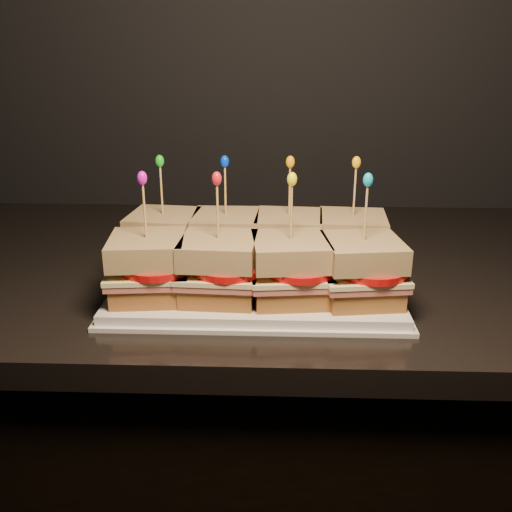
{
  "coord_description": "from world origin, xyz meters",
  "views": [
    {
      "loc": [
        0.56,
        0.82,
        1.19
      ],
      "look_at": [
        0.53,
        1.54,
        0.92
      ],
      "focal_mm": 40.0,
      "sensor_mm": 36.0,
      "label": 1
    }
  ],
  "objects": [
    {
      "name": "sandwich_0_pick",
      "position": [
        0.4,
        1.59,
        0.99
      ],
      "size": [
        0.0,
        0.0,
        0.09
      ],
      "primitive_type": "cylinder",
      "color": "tan",
      "rests_on": "sandwich_0_bread_top"
    },
    {
      "name": "sandwich_5_ham",
      "position": [
        0.49,
        1.49,
        0.91
      ],
      "size": [
        0.1,
        0.1,
        0.01
      ],
      "primitive_type": "cube",
      "rotation": [
        0.0,
        0.0,
        -0.05
      ],
      "color": "#C05F50",
      "rests_on": "sandwich_5_bread_bot"
    },
    {
      "name": "sandwich_2_bread_bot",
      "position": [
        0.58,
        1.59,
        0.9
      ],
      "size": [
        0.1,
        0.1,
        0.03
      ],
      "primitive_type": "cube",
      "rotation": [
        0.0,
        0.0,
        -0.06
      ],
      "color": "brown",
      "rests_on": "platter"
    },
    {
      "name": "sandwich_1_frill",
      "position": [
        0.49,
        1.59,
        1.04
      ],
      "size": [
        0.01,
        0.01,
        0.02
      ],
      "primitive_type": "ellipsoid",
      "color": "#0331D4",
      "rests_on": "sandwich_1_pick"
    },
    {
      "name": "sandwich_6_bread_top",
      "position": [
        0.58,
        1.49,
        0.95
      ],
      "size": [
        0.1,
        0.1,
        0.03
      ],
      "primitive_type": "cube",
      "rotation": [
        0.0,
        0.0,
        0.11
      ],
      "color": "brown",
      "rests_on": "sandwich_6_tomato"
    },
    {
      "name": "sandwich_2_bread_top",
      "position": [
        0.58,
        1.59,
        0.95
      ],
      "size": [
        0.1,
        0.1,
        0.03
      ],
      "primitive_type": "cube",
      "rotation": [
        0.0,
        0.0,
        -0.06
      ],
      "color": "brown",
      "rests_on": "sandwich_2_tomato"
    },
    {
      "name": "sandwich_5_cheese",
      "position": [
        0.49,
        1.49,
        0.92
      ],
      "size": [
        0.11,
        0.1,
        0.01
      ],
      "primitive_type": "cube",
      "rotation": [
        0.0,
        0.0,
        -0.05
      ],
      "color": "beige",
      "rests_on": "sandwich_5_ham"
    },
    {
      "name": "sandwich_2_tomato",
      "position": [
        0.59,
        1.59,
        0.93
      ],
      "size": [
        0.09,
        0.09,
        0.01
      ],
      "primitive_type": "cylinder",
      "color": "red",
      "rests_on": "sandwich_2_cheese"
    },
    {
      "name": "sandwich_0_cheese",
      "position": [
        0.4,
        1.59,
        0.92
      ],
      "size": [
        0.11,
        0.11,
        0.01
      ],
      "primitive_type": "cube",
      "rotation": [
        0.0,
        0.0,
        -0.1
      ],
      "color": "beige",
      "rests_on": "sandwich_0_ham"
    },
    {
      "name": "sandwich_6_frill",
      "position": [
        0.58,
        1.49,
        1.04
      ],
      "size": [
        0.01,
        0.01,
        0.02
      ],
      "primitive_type": "ellipsoid",
      "color": "#FCED0F",
      "rests_on": "sandwich_6_pick"
    },
    {
      "name": "sandwich_3_tomato",
      "position": [
        0.68,
        1.59,
        0.93
      ],
      "size": [
        0.09,
        0.09,
        0.01
      ],
      "primitive_type": "cylinder",
      "color": "red",
      "rests_on": "sandwich_3_cheese"
    },
    {
      "name": "sandwich_5_bread_bot",
      "position": [
        0.49,
        1.49,
        0.9
      ],
      "size": [
        0.09,
        0.09,
        0.03
      ],
      "primitive_type": "cube",
      "rotation": [
        0.0,
        0.0,
        -0.05
      ],
      "color": "brown",
      "rests_on": "platter"
    },
    {
      "name": "sandwich_2_cheese",
      "position": [
        0.58,
        1.59,
        0.92
      ],
      "size": [
        0.11,
        0.1,
        0.01
      ],
      "primitive_type": "cube",
      "rotation": [
        0.0,
        0.0,
        -0.06
      ],
      "color": "beige",
      "rests_on": "sandwich_2_ham"
    },
    {
      "name": "sandwich_1_ham",
      "position": [
        0.49,
        1.59,
        0.91
      ],
      "size": [
        0.1,
        0.1,
        0.01
      ],
      "primitive_type": "cube",
      "rotation": [
        0.0,
        0.0,
        0.0
      ],
      "color": "#C05F50",
      "rests_on": "sandwich_1_bread_bot"
    },
    {
      "name": "sandwich_3_ham",
      "position": [
        0.66,
        1.59,
        0.91
      ],
      "size": [
        0.11,
        0.1,
        0.01
      ],
      "primitive_type": "cube",
      "rotation": [
        0.0,
        0.0,
        -0.07
      ],
      "color": "#C05F50",
      "rests_on": "sandwich_3_bread_bot"
    },
    {
      "name": "granite_slab",
      "position": [
        0.19,
        1.68,
        0.85
      ],
      "size": [
        2.52,
        0.66,
        0.04
      ],
      "primitive_type": "cube",
      "color": "black",
      "rests_on": "cabinet"
    },
    {
      "name": "sandwich_6_ham",
      "position": [
        0.58,
        1.49,
        0.91
      ],
      "size": [
        0.11,
        0.11,
        0.01
      ],
      "primitive_type": "cube",
      "rotation": [
        0.0,
        0.0,
        0.11
      ],
      "color": "#C05F50",
      "rests_on": "sandwich_6_bread_bot"
    },
    {
      "name": "sandwich_7_bread_top",
      "position": [
        0.66,
        1.49,
        0.95
      ],
      "size": [
        0.1,
        0.1,
        0.03
      ],
      "primitive_type": "cube",
      "rotation": [
        0.0,
        0.0,
        0.13
      ],
      "color": "brown",
      "rests_on": "sandwich_7_tomato"
    },
    {
      "name": "sandwich_0_frill",
      "position": [
        0.4,
        1.59,
        1.04
      ],
      "size": [
        0.01,
        0.01,
        0.02
      ],
      "primitive_type": "ellipsoid",
      "color": "#17B516",
      "rests_on": "sandwich_0_pick"
    },
    {
      "name": "sandwich_5_tomato",
      "position": [
        0.5,
        1.48,
        0.93
      ],
      "size": [
        0.09,
        0.09,
        0.01
      ],
      "primitive_type": "cylinder",
      "color": "red",
      "rests_on": "sandwich_5_cheese"
    },
    {
      "name": "sandwich_4_cheese",
      "position": [
        0.4,
        1.49,
        0.92
      ],
      "size": [
        0.11,
        0.11,
        0.01
      ],
      "primitive_type": "cube",
      "rotation": [
        0.0,
        0.0,
        0.1
      ],
      "color": "beige",
      "rests_on": "sandwich_4_ham"
    },
    {
      "name": "sandwich_4_ham",
      "position": [
        0.4,
        1.49,
        0.91
      ],
      "size": [
        0.11,
        0.11,
        0.01
      ],
      "primitive_type": "cube",
      "rotation": [
        0.0,
        0.0,
        0.1
      ],
      "color": "#C05F50",
      "rests_on": "sandwich_4_bread_bot"
    },
    {
      "name": "sandwich_7_tomato",
      "position": [
        0.68,
        1.48,
        0.93
      ],
      "size": [
        0.09,
        0.09,
        0.01
      ],
      "primitive_type": "cylinder",
      "color": "red",
      "rests_on": "sandwich_7_cheese"
    },
    {
      "name": "sandwich_4_bread_top",
      "position": [
        0.4,
        1.49,
        0.95
      ],
      "size": [
        0.1,
        0.1,
        0.03
      ],
      "primitive_type": "cube",
      "rotation": [
        0.0,
        0.0,
        0.1
      ],
      "color": "brown",
      "rests_on": "sandwich_4_tomato"
    },
    {
      "name": "sandwich_7_frill",
      "position": [
        0.66,
        1.49,
        1.04
      ],
      "size": [
        0.01,
        0.01,
        0.02
      ],
      "primitive_type": "ellipsoid",
      "color": "#0AA7CB",
      "rests_on": "sandwich_7_pick"
    },
    {
      "name": "sandwich_2_pick",
      "position": [
        0.58,
        1.59,
        0.99
      ],
      "size": [
        0.0,
        0.0,
        0.09
      ],
      "primitive_type": "cylinder",
      "color": "tan",
      "rests_on": "sandwich_2_bread_top"
    },
    {
      "name": "sandwich_6_tomato",
      "position": [
        0.59,
        1.48,
        0.93
      ],
      "size": [
        0.09,
        0.09,
        0.01
      ],
      "primitive_type": "cylinder",
      "color": "red",
      "rests_on": "sandwich_6_cheese"
    },
    {
      "name": "sandwich_1_tomato",
      "position": [
        0.5,
        1.59,
        0.93
      ],
      "size": [
        0.09,
        0.09,
        0.01
      ],
      "primitive_type": "cylinder",
      "color": "red",
      "rests_on": "sandwich_1_cheese"
    },
    {
      "name": "sandwich_0_bread_top",
      "position": [
        0.4,
        1.59,
        0.95
      ],
      "size": [
        0.1,
        0.1,
        0.03
      ],
      "primitive_type": "cube",
      "rotation": [
        0.0,
        0.0,
        -0.1
      ],
      "color": "brown",
      "rests_on": "sandwich_0_tomato"
    },
    {
      "name": "sandwich_4_frill",
      "position": [
        0.4,
        1.49,
        1.04
      ],
      "size": [
        0.01,
        0.01,
        0.02
      ],
      "primitive_type": "ellipsoid",
      "color": "#CD10B1",
      "rests_on": "sandwich_4_pick"
    },
    {
      "name": "sandwich_0_ham",
      "position": [
        0.4,
        1.59,
        0.91
      ],
      "size": [
        0.11,
        0.11,
        0.01
      ],
      "primitive_type": "cube",
      "rotation": [
        0.0,
        0.0,
        -0.1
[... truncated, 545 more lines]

